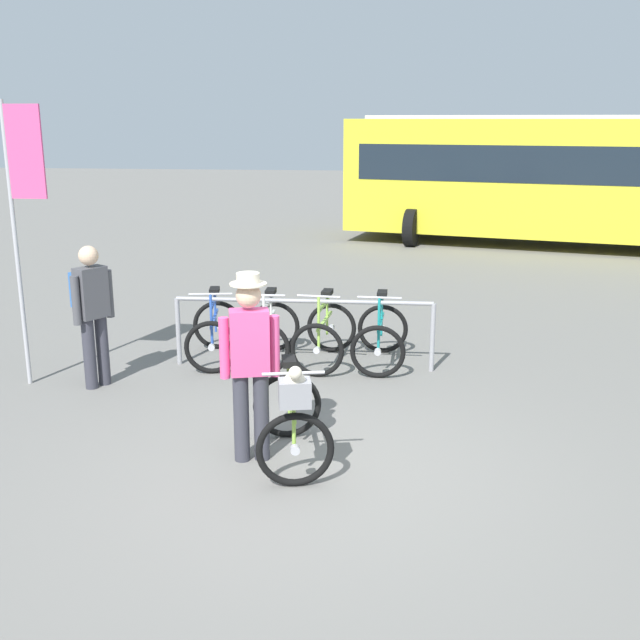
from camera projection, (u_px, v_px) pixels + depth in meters
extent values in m
plane|color=slate|center=(314.00, 470.00, 6.65)|extent=(80.00, 80.00, 0.00)
cylinder|color=#99999E|center=(178.00, 331.00, 9.42)|extent=(0.06, 0.06, 0.85)
cylinder|color=#99999E|center=(432.00, 338.00, 9.15)|extent=(0.06, 0.06, 0.85)
cylinder|color=#99999E|center=(303.00, 301.00, 9.18)|extent=(3.15, 0.16, 0.05)
torus|color=black|center=(218.00, 325.00, 10.08)|extent=(0.66, 0.18, 0.66)
cylinder|color=#B7B7BC|center=(218.00, 325.00, 10.08)|extent=(0.09, 0.07, 0.08)
torus|color=black|center=(211.00, 347.00, 9.09)|extent=(0.66, 0.18, 0.66)
cylinder|color=#B7B7BC|center=(211.00, 347.00, 9.09)|extent=(0.09, 0.07, 0.08)
cube|color=#2D56B7|center=(214.00, 319.00, 9.53)|extent=(0.20, 0.91, 0.04)
cube|color=#2D56B7|center=(213.00, 302.00, 9.42)|extent=(0.14, 0.61, 0.04)
cylinder|color=#2D56B7|center=(215.00, 311.00, 9.69)|extent=(0.03, 0.03, 0.55)
cube|color=black|center=(214.00, 290.00, 9.62)|extent=(0.16, 0.26, 0.06)
cylinder|color=#2D56B7|center=(211.00, 319.00, 9.13)|extent=(0.03, 0.03, 0.63)
cylinder|color=#B7B7BC|center=(210.00, 294.00, 9.05)|extent=(0.52, 0.12, 0.03)
torus|color=black|center=(275.00, 326.00, 10.02)|extent=(0.66, 0.11, 0.66)
cylinder|color=#B7B7BC|center=(275.00, 326.00, 10.02)|extent=(0.08, 0.07, 0.08)
torus|color=black|center=(263.00, 349.00, 9.03)|extent=(0.66, 0.11, 0.66)
cylinder|color=#B7B7BC|center=(263.00, 349.00, 9.03)|extent=(0.08, 0.07, 0.08)
cube|color=silver|center=(269.00, 320.00, 9.47)|extent=(0.07, 0.92, 0.04)
cube|color=silver|center=(268.00, 303.00, 9.36)|extent=(0.06, 0.61, 0.04)
cylinder|color=silver|center=(271.00, 312.00, 9.63)|extent=(0.03, 0.03, 0.55)
cube|color=black|center=(271.00, 291.00, 9.56)|extent=(0.13, 0.24, 0.06)
cylinder|color=silver|center=(264.00, 321.00, 9.07)|extent=(0.03, 0.03, 0.63)
cylinder|color=#B7B7BC|center=(264.00, 295.00, 8.99)|extent=(0.52, 0.05, 0.03)
torus|color=black|center=(331.00, 328.00, 9.95)|extent=(0.66, 0.12, 0.66)
cylinder|color=#B7B7BC|center=(331.00, 328.00, 9.95)|extent=(0.08, 0.07, 0.08)
torus|color=black|center=(317.00, 350.00, 8.98)|extent=(0.66, 0.12, 0.66)
cylinder|color=#B7B7BC|center=(317.00, 350.00, 8.98)|extent=(0.08, 0.07, 0.08)
cube|color=#9ED14C|center=(325.00, 321.00, 9.41)|extent=(0.10, 0.92, 0.04)
cube|color=#9ED14C|center=(324.00, 304.00, 9.30)|extent=(0.08, 0.61, 0.04)
cylinder|color=#9ED14C|center=(327.00, 314.00, 9.57)|extent=(0.03, 0.03, 0.55)
cube|color=black|center=(327.00, 292.00, 9.50)|extent=(0.14, 0.25, 0.06)
cylinder|color=#9ED14C|center=(319.00, 322.00, 9.02)|extent=(0.03, 0.03, 0.63)
cylinder|color=#B7B7BC|center=(319.00, 296.00, 8.94)|extent=(0.52, 0.06, 0.03)
torus|color=black|center=(383.00, 329.00, 9.89)|extent=(0.66, 0.11, 0.66)
cylinder|color=#B7B7BC|center=(383.00, 329.00, 9.89)|extent=(0.08, 0.07, 0.08)
torus|color=black|center=(378.00, 352.00, 8.92)|extent=(0.66, 0.11, 0.66)
cylinder|color=#B7B7BC|center=(378.00, 352.00, 8.92)|extent=(0.08, 0.07, 0.08)
cube|color=teal|center=(381.00, 322.00, 9.35)|extent=(0.05, 0.92, 0.04)
cube|color=teal|center=(381.00, 306.00, 9.24)|extent=(0.05, 0.61, 0.04)
cylinder|color=teal|center=(382.00, 315.00, 9.51)|extent=(0.03, 0.03, 0.55)
cube|color=black|center=(382.00, 294.00, 9.44)|extent=(0.12, 0.24, 0.06)
cylinder|color=teal|center=(379.00, 323.00, 8.95)|extent=(0.03, 0.03, 0.63)
cylinder|color=#B7B7BC|center=(379.00, 298.00, 8.87)|extent=(0.52, 0.04, 0.03)
torus|color=black|center=(287.00, 405.00, 7.25)|extent=(0.66, 0.21, 0.66)
cylinder|color=#B7B7BC|center=(287.00, 405.00, 7.25)|extent=(0.09, 0.08, 0.08)
torus|color=black|center=(295.00, 450.00, 6.27)|extent=(0.66, 0.21, 0.66)
cylinder|color=#B7B7BC|center=(295.00, 450.00, 6.27)|extent=(0.09, 0.08, 0.08)
cube|color=#9ED14C|center=(291.00, 402.00, 6.71)|extent=(0.24, 0.90, 0.04)
cube|color=#9ED14C|center=(291.00, 380.00, 6.60)|extent=(0.17, 0.60, 0.04)
cylinder|color=#9ED14C|center=(289.00, 390.00, 6.87)|extent=(0.03, 0.03, 0.55)
cube|color=black|center=(289.00, 361.00, 6.80)|extent=(0.17, 0.26, 0.06)
cylinder|color=#9ED14C|center=(294.00, 409.00, 6.31)|extent=(0.03, 0.03, 0.63)
cylinder|color=#B7B7BC|center=(293.00, 373.00, 6.23)|extent=(0.51, 0.15, 0.03)
cube|color=gray|center=(295.00, 393.00, 6.12)|extent=(0.30, 0.25, 0.22)
ellipsoid|color=beige|center=(295.00, 381.00, 6.10)|extent=(0.21, 0.20, 0.16)
sphere|color=beige|center=(295.00, 373.00, 5.99)|extent=(0.11, 0.11, 0.11)
cylinder|color=#383842|center=(241.00, 418.00, 6.74)|extent=(0.14, 0.14, 0.82)
cylinder|color=#383842|center=(261.00, 416.00, 6.77)|extent=(0.14, 0.14, 0.82)
cube|color=#E54C8C|center=(250.00, 342.00, 6.58)|extent=(0.38, 0.28, 0.58)
cylinder|color=#E54C8C|center=(224.00, 348.00, 6.58)|extent=(0.09, 0.09, 0.55)
cylinder|color=#E54C8C|center=(275.00, 346.00, 6.64)|extent=(0.09, 0.09, 0.55)
sphere|color=beige|center=(248.00, 295.00, 6.47)|extent=(0.22, 0.22, 0.22)
cylinder|color=beige|center=(248.00, 284.00, 6.44)|extent=(0.32, 0.32, 0.02)
cylinder|color=beige|center=(248.00, 278.00, 6.43)|extent=(0.20, 0.20, 0.09)
cylinder|color=#383842|center=(103.00, 350.00, 8.71)|extent=(0.14, 0.14, 0.82)
cylinder|color=#383842|center=(89.00, 354.00, 8.57)|extent=(0.14, 0.14, 0.82)
cube|color=#4C4C51|center=(91.00, 293.00, 8.46)|extent=(0.35, 0.39, 0.58)
cylinder|color=#4C4C51|center=(109.00, 294.00, 8.63)|extent=(0.09, 0.09, 0.55)
cylinder|color=#4C4C51|center=(76.00, 301.00, 8.29)|extent=(0.09, 0.09, 0.55)
sphere|color=beige|center=(88.00, 256.00, 8.35)|extent=(0.22, 0.22, 0.22)
cube|color=#3366B2|center=(83.00, 289.00, 8.55)|extent=(0.25, 0.29, 0.40)
cube|color=yellow|center=(558.00, 177.00, 18.01)|extent=(10.31, 4.70, 2.70)
cube|color=#19232D|center=(559.00, 162.00, 17.92)|extent=(9.53, 4.54, 0.84)
cube|color=silver|center=(563.00, 117.00, 17.65)|extent=(9.28, 4.23, 0.08)
cylinder|color=black|center=(411.00, 228.00, 18.26)|extent=(0.45, 0.93, 0.90)
cylinder|color=black|center=(433.00, 216.00, 20.53)|extent=(0.45, 0.93, 0.90)
cylinder|color=#B2B2B7|center=(16.00, 248.00, 8.42)|extent=(0.05, 0.05, 3.20)
cube|color=#E54C8C|center=(25.00, 152.00, 8.13)|extent=(0.40, 0.03, 1.00)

